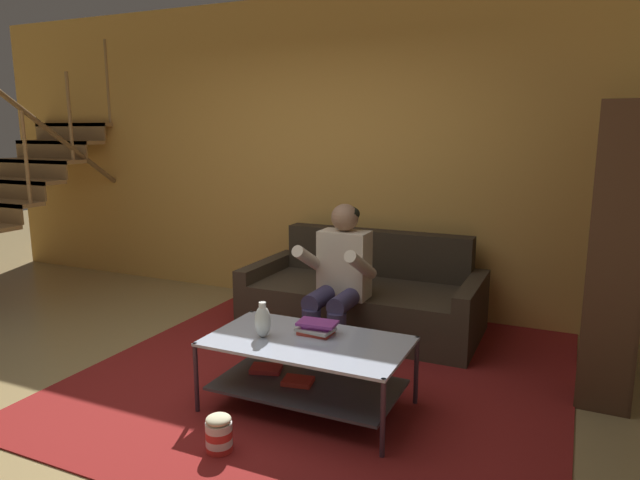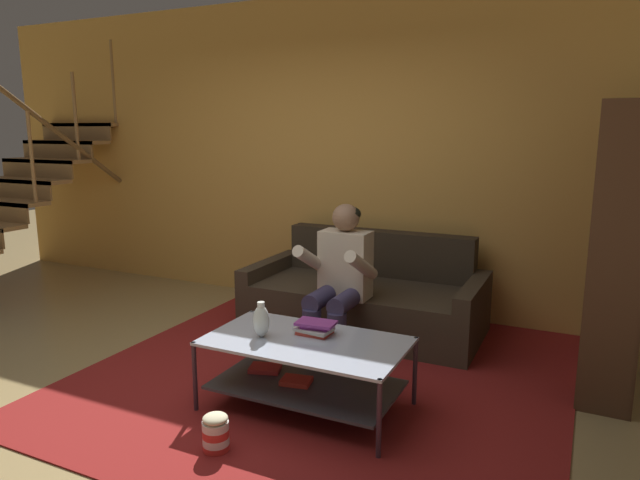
% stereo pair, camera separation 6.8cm
% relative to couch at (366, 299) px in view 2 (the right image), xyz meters
% --- Properties ---
extents(ground, '(16.80, 16.80, 0.00)m').
position_rel_couch_xyz_m(ground, '(-0.57, -1.83, -0.26)').
color(ground, '#9C8352').
extents(back_partition, '(8.40, 0.12, 2.90)m').
position_rel_couch_xyz_m(back_partition, '(-0.57, 0.63, 1.19)').
color(back_partition, gold).
rests_on(back_partition, ground).
extents(staircase_run, '(1.08, 2.54, 2.67)m').
position_rel_couch_xyz_m(staircase_run, '(-3.74, -0.59, 0.73)').
color(staircase_run, '#A67A48').
rests_on(staircase_run, ground).
extents(couch, '(1.95, 0.95, 0.80)m').
position_rel_couch_xyz_m(couch, '(0.00, 0.00, 0.00)').
color(couch, '#392E22').
rests_on(couch, ground).
extents(person_seated_center, '(0.50, 0.58, 1.13)m').
position_rel_couch_xyz_m(person_seated_center, '(0.00, -0.56, 0.35)').
color(person_seated_center, '#3B3559').
rests_on(person_seated_center, ground).
extents(coffee_table, '(1.20, 0.68, 0.44)m').
position_rel_couch_xyz_m(coffee_table, '(0.18, -1.50, 0.03)').
color(coffee_table, '#A8B2C6').
rests_on(coffee_table, ground).
extents(area_rug, '(3.18, 3.45, 0.01)m').
position_rel_couch_xyz_m(area_rug, '(0.10, -0.87, -0.26)').
color(area_rug, maroon).
rests_on(area_rug, ground).
extents(vase, '(0.10, 0.10, 0.22)m').
position_rel_couch_xyz_m(vase, '(-0.08, -1.56, 0.28)').
color(vase, silver).
rests_on(vase, coffee_table).
extents(book_stack, '(0.25, 0.17, 0.08)m').
position_rel_couch_xyz_m(book_stack, '(0.20, -1.38, 0.22)').
color(book_stack, red).
rests_on(book_stack, coffee_table).
extents(bookshelf, '(0.33, 1.09, 1.85)m').
position_rel_couch_xyz_m(bookshelf, '(1.88, -0.24, 0.46)').
color(bookshelf, '#472C1C').
rests_on(bookshelf, ground).
extents(popcorn_tub, '(0.14, 0.14, 0.21)m').
position_rel_couch_xyz_m(popcorn_tub, '(-0.03, -2.13, -0.16)').
color(popcorn_tub, red).
rests_on(popcorn_tub, ground).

